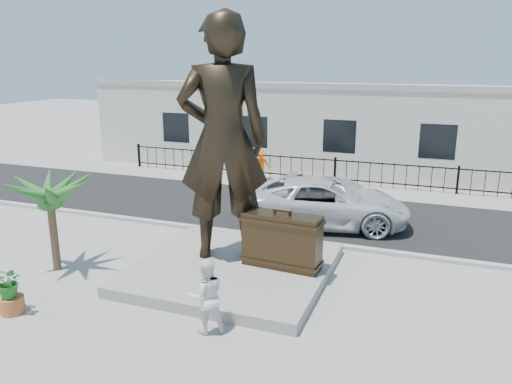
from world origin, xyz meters
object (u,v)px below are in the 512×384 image
Objects in this scene: suitcase at (282,241)px; tourist at (206,296)px; car_white at (323,203)px; statue at (223,140)px.

suitcase is 1.25× the size of tourist.
car_white is (0.73, 8.05, -0.00)m from tourist.
tourist is at bearing 161.58° from car_white.
tourist is at bearing -96.85° from suitcase.
suitcase reaches higher than car_white.
suitcase is 4.71m from car_white.
statue reaches higher than tourist.
tourist reaches higher than car_white.
tourist is (-0.66, -3.35, -0.20)m from suitcase.
statue is at bearing 143.99° from car_white.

